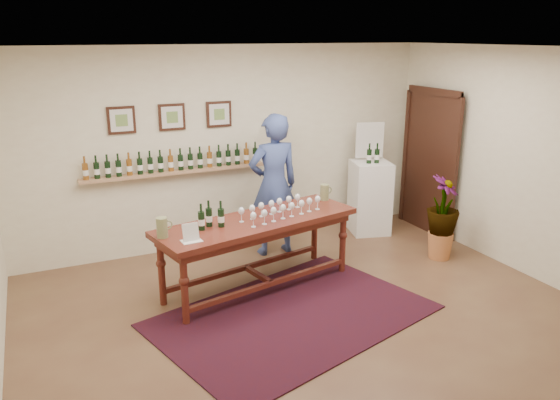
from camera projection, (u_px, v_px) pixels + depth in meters
name	position (u px, v px, depth m)	size (l,w,h in m)	color
ground	(311.00, 317.00, 5.89)	(6.00, 6.00, 0.00)	brown
room_shell	(380.00, 162.00, 8.02)	(6.00, 6.00, 6.00)	#F2EDCD
rug	(293.00, 316.00, 5.90)	(2.86, 1.91, 0.02)	#4A0E0D
tasting_table	(258.00, 230.00, 6.38)	(2.55, 1.27, 0.87)	#4E1B13
table_glasses	(277.00, 209.00, 6.40)	(1.32, 0.30, 0.18)	white
table_bottles	(210.00, 215.00, 6.04)	(0.27, 0.15, 0.29)	black
pitcher_left	(162.00, 228.00, 5.74)	(0.14, 0.14, 0.22)	olive
pitcher_right	(325.00, 192.00, 7.05)	(0.13, 0.13, 0.21)	olive
menu_card	(191.00, 232.00, 5.66)	(0.21, 0.15, 0.19)	silver
display_pedestal	(370.00, 197.00, 8.28)	(0.55, 0.55, 1.10)	white
pedestal_bottles	(373.00, 152.00, 8.01)	(0.33, 0.09, 0.33)	black
info_sign	(370.00, 140.00, 8.21)	(0.43, 0.02, 0.60)	silver
potted_plant	(442.00, 218.00, 7.28)	(0.73, 0.73, 0.99)	#C27440
person	(274.00, 185.00, 7.36)	(0.71, 0.47, 1.94)	#374882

